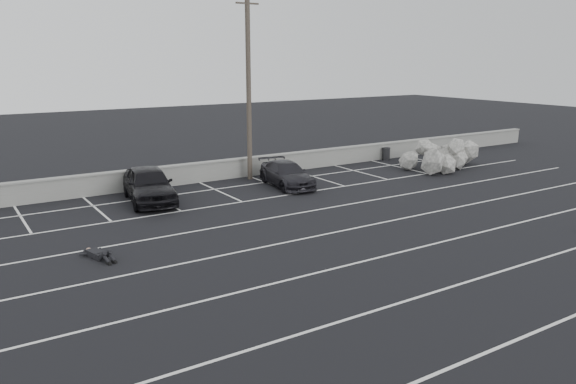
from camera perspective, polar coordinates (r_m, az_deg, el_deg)
ground at (r=20.15m, az=12.75°, el=-5.64°), size 120.00×120.00×0.00m
seawall at (r=31.08m, az=-5.75°, el=2.43°), size 50.00×0.45×1.06m
stall_lines at (r=23.24m, az=4.90°, el=-2.75°), size 36.00×20.05×0.01m
car_left at (r=26.51m, az=-13.95°, el=0.76°), size 2.68×5.08×1.65m
car_right at (r=28.96m, az=-0.14°, el=1.83°), size 2.35×4.52×1.25m
utility_pole at (r=30.17m, az=-4.02°, el=10.61°), size 1.31×0.26×9.83m
trash_bin at (r=37.01m, az=9.95°, el=3.86°), size 0.53×0.53×0.81m
riprap_pile at (r=35.16m, az=15.87°, el=3.27°), size 5.98×3.92×1.33m
person at (r=19.91m, az=-19.00°, el=-5.66°), size 1.88×2.52×0.42m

